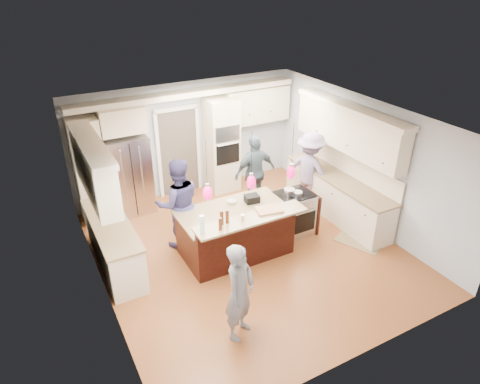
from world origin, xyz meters
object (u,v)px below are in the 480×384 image
object	(u,v)px
refrigerator	(129,175)
person_bar_end	(240,292)
island_range	(294,213)
person_far_left	(178,204)
kitchen_island	(235,231)

from	to	relation	value
refrigerator	person_bar_end	size ratio (longest dim) A/B	1.12
refrigerator	person_bar_end	world-z (taller)	refrigerator
island_range	person_far_left	bearing A→B (deg)	162.61
refrigerator	kitchen_island	xyz separation A→B (m)	(1.30, -2.57, -0.42)
kitchen_island	island_range	xyz separation A→B (m)	(1.41, 0.08, -0.03)
refrigerator	island_range	bearing A→B (deg)	-42.59
refrigerator	person_far_left	bearing A→B (deg)	-75.32
refrigerator	island_range	world-z (taller)	refrigerator
person_bar_end	island_range	bearing A→B (deg)	5.55
refrigerator	person_bar_end	xyz separation A→B (m)	(0.39, -4.44, -0.10)
kitchen_island	island_range	distance (m)	1.41
island_range	person_far_left	size ratio (longest dim) A/B	0.49
person_bar_end	person_far_left	xyz separation A→B (m)	(0.08, 2.65, 0.13)
person_bar_end	person_far_left	distance (m)	2.65
refrigerator	person_bar_end	distance (m)	4.46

